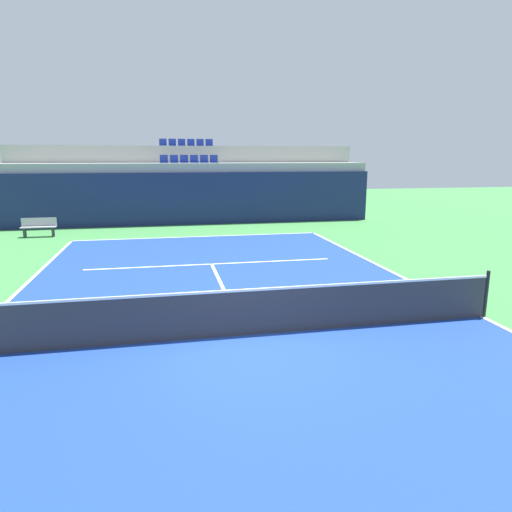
# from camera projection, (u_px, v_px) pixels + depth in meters

# --- Properties ---
(ground_plane) EXTENTS (80.00, 80.00, 0.00)m
(ground_plane) POSITION_uv_depth(u_px,v_px,m) (245.00, 335.00, 9.27)
(ground_plane) COLOR #387A3D
(court_surface) EXTENTS (11.00, 24.00, 0.01)m
(court_surface) POSITION_uv_depth(u_px,v_px,m) (245.00, 335.00, 9.27)
(court_surface) COLOR navy
(court_surface) RESTS_ON ground_plane
(baseline_far) EXTENTS (11.00, 0.10, 0.00)m
(baseline_far) POSITION_uv_depth(u_px,v_px,m) (199.00, 237.00, 20.71)
(baseline_far) COLOR white
(baseline_far) RESTS_ON court_surface
(sideline_right) EXTENTS (0.10, 24.00, 0.00)m
(sideline_right) POSITION_uv_depth(u_px,v_px,m) (482.00, 317.00, 10.33)
(sideline_right) COLOR white
(sideline_right) RESTS_ON court_surface
(service_line_far) EXTENTS (8.26, 0.10, 0.00)m
(service_line_far) POSITION_uv_depth(u_px,v_px,m) (212.00, 264.00, 15.39)
(service_line_far) COLOR white
(service_line_far) RESTS_ON court_surface
(centre_service_line) EXTENTS (0.10, 6.40, 0.00)m
(centre_service_line) POSITION_uv_depth(u_px,v_px,m) (224.00, 291.00, 12.33)
(centre_service_line) COLOR white
(centre_service_line) RESTS_ON court_surface
(back_wall) EXTENTS (19.80, 0.30, 2.76)m
(back_wall) POSITION_uv_depth(u_px,v_px,m) (192.00, 199.00, 24.28)
(back_wall) COLOR navy
(back_wall) RESTS_ON ground_plane
(stands_tier_lower) EXTENTS (19.80, 2.40, 3.23)m
(stands_tier_lower) POSITION_uv_depth(u_px,v_px,m) (190.00, 192.00, 25.52)
(stands_tier_lower) COLOR #9E9E99
(stands_tier_lower) RESTS_ON ground_plane
(stands_tier_upper) EXTENTS (19.80, 2.40, 4.18)m
(stands_tier_upper) POSITION_uv_depth(u_px,v_px,m) (188.00, 182.00, 27.72)
(stands_tier_upper) COLOR #9E9E99
(stands_tier_upper) RESTS_ON ground_plane
(seating_row_lower) EXTENTS (3.20, 0.44, 0.44)m
(seating_row_lower) POSITION_uv_depth(u_px,v_px,m) (189.00, 161.00, 25.24)
(seating_row_lower) COLOR navy
(seating_row_lower) RESTS_ON stands_tier_lower
(seating_row_upper) EXTENTS (3.20, 0.44, 0.44)m
(seating_row_upper) POSITION_uv_depth(u_px,v_px,m) (186.00, 144.00, 27.34)
(seating_row_upper) COLOR navy
(seating_row_upper) RESTS_ON stands_tier_upper
(tennis_net) EXTENTS (11.08, 0.08, 1.07)m
(tennis_net) POSITION_uv_depth(u_px,v_px,m) (245.00, 312.00, 9.16)
(tennis_net) COLOR black
(tennis_net) RESTS_ON court_surface
(player_bench) EXTENTS (1.50, 0.40, 0.85)m
(player_bench) POSITION_uv_depth(u_px,v_px,m) (39.00, 226.00, 20.65)
(player_bench) COLOR #99999E
(player_bench) RESTS_ON ground_plane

